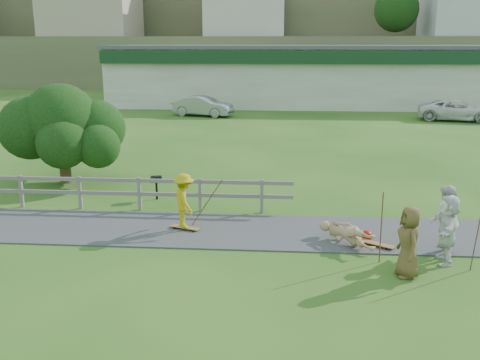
{
  "coord_description": "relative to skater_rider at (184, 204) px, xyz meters",
  "views": [
    {
      "loc": [
        2.57,
        -13.16,
        5.34
      ],
      "look_at": [
        1.39,
        2.0,
        1.42
      ],
      "focal_mm": 40.0,
      "sensor_mm": 36.0,
      "label": 1
    }
  ],
  "objects": [
    {
      "name": "ground",
      "position": [
        0.18,
        -1.45,
        -0.81
      ],
      "size": [
        260.0,
        260.0,
        0.0
      ],
      "primitive_type": "plane",
      "color": "#224F16",
      "rests_on": "ground"
    },
    {
      "name": "path",
      "position": [
        0.18,
        0.05,
        -0.79
      ],
      "size": [
        34.0,
        3.0,
        0.04
      ],
      "primitive_type": "cube",
      "color": "#3C3C3E",
      "rests_on": "ground"
    },
    {
      "name": "fence",
      "position": [
        -4.43,
        1.85,
        -0.08
      ],
      "size": [
        15.05,
        0.1,
        1.1
      ],
      "color": "#69645C",
      "rests_on": "ground"
    },
    {
      "name": "strip_mall",
      "position": [
        4.18,
        33.49,
        1.77
      ],
      "size": [
        32.5,
        10.75,
        5.1
      ],
      "color": "#BAB3A3",
      "rests_on": "ground"
    },
    {
      "name": "skater_rider",
      "position": [
        0.0,
        0.0,
        0.0
      ],
      "size": [
        1.02,
        1.2,
        1.61
      ],
      "primitive_type": "imported",
      "rotation": [
        0.0,
        0.0,
        2.06
      ],
      "color": "gold",
      "rests_on": "ground"
    },
    {
      "name": "skater_fallen",
      "position": [
        4.58,
        -0.81,
        -0.48
      ],
      "size": [
        1.64,
        1.49,
        0.65
      ],
      "primitive_type": "imported",
      "rotation": [
        0.0,
        0.0,
        0.71
      ],
      "color": "tan",
      "rests_on": "ground"
    },
    {
      "name": "spectator_a",
      "position": [
        6.99,
        -1.23,
        0.11
      ],
      "size": [
        0.89,
        1.03,
        1.83
      ],
      "primitive_type": "imported",
      "rotation": [
        0.0,
        0.0,
        4.46
      ],
      "color": "beige",
      "rests_on": "ground"
    },
    {
      "name": "spectator_c",
      "position": [
        5.76,
        -2.71,
        0.05
      ],
      "size": [
        0.63,
        0.89,
        1.71
      ],
      "primitive_type": "imported",
      "rotation": [
        0.0,
        0.0,
        4.82
      ],
      "color": "brown",
      "rests_on": "ground"
    },
    {
      "name": "spectator_d",
      "position": [
        6.89,
        -1.81,
        0.07
      ],
      "size": [
        0.84,
        1.7,
        1.76
      ],
      "primitive_type": "imported",
      "rotation": [
        0.0,
        0.0,
        4.51
      ],
      "color": "silver",
      "rests_on": "ground"
    },
    {
      "name": "car_silver",
      "position": [
        -3.11,
        24.88,
        -0.06
      ],
      "size": [
        4.79,
        2.73,
        1.49
      ],
      "primitive_type": "imported",
      "rotation": [
        0.0,
        0.0,
        1.3
      ],
      "color": "#919498",
      "rests_on": "ground"
    },
    {
      "name": "car_white",
      "position": [
        15.01,
        23.88,
        -0.08
      ],
      "size": [
        5.62,
        3.43,
        1.46
      ],
      "primitive_type": "imported",
      "rotation": [
        0.0,
        0.0,
        1.37
      ],
      "color": "silver",
      "rests_on": "ground"
    },
    {
      "name": "tree",
      "position": [
        -5.64,
        5.13,
        0.73
      ],
      "size": [
        4.56,
        4.56,
        3.08
      ],
      "primitive_type": null,
      "color": "black",
      "rests_on": "ground"
    },
    {
      "name": "bbq",
      "position": [
        -1.55,
        3.1,
        -0.39
      ],
      "size": [
        0.43,
        0.36,
        0.82
      ],
      "primitive_type": null,
      "rotation": [
        0.0,
        0.0,
        0.19
      ],
      "color": "black",
      "rests_on": "ground"
    },
    {
      "name": "longboard_rider",
      "position": [
        0.0,
        0.0,
        -0.76
      ],
      "size": [
        0.92,
        0.51,
        0.1
      ],
      "primitive_type": null,
      "rotation": [
        0.0,
        0.0,
        -0.35
      ],
      "color": "brown",
      "rests_on": "ground"
    },
    {
      "name": "longboard_fallen",
      "position": [
        5.38,
        -0.91,
        -0.75
      ],
      "size": [
        0.94,
        0.72,
        0.11
      ],
      "primitive_type": null,
      "rotation": [
        0.0,
        0.0,
        -0.58
      ],
      "color": "brown",
      "rests_on": "ground"
    },
    {
      "name": "helmet",
      "position": [
        5.18,
        -0.46,
        -0.65
      ],
      "size": [
        0.32,
        0.32,
        0.32
      ],
      "primitive_type": "sphere",
      "color": "#A4170E",
      "rests_on": "ground"
    },
    {
      "name": "pole_rider",
      "position": [
        0.6,
        0.4,
        0.06
      ],
      "size": [
        0.03,
        0.03,
        1.73
      ],
      "primitive_type": "cylinder",
      "color": "#533921",
      "rests_on": "ground"
    },
    {
      "name": "pole_spec_left",
      "position": [
        5.27,
        -1.92,
        0.11
      ],
      "size": [
        0.03,
        0.03,
        1.82
      ],
      "primitive_type": "cylinder",
      "color": "#533921",
      "rests_on": "ground"
    },
    {
      "name": "pole_spec_right",
      "position": [
        7.45,
        -2.25,
        0.17
      ],
      "size": [
        0.03,
        0.03,
        1.96
      ],
      "primitive_type": "cylinder",
      "color": "#533921",
      "rests_on": "ground"
    }
  ]
}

